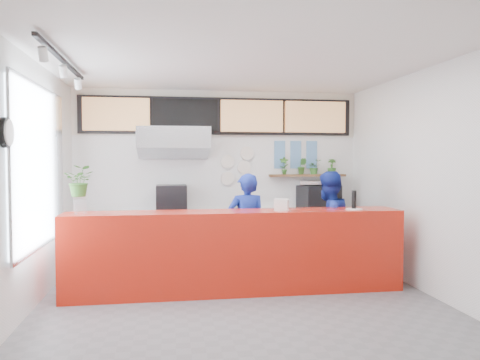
# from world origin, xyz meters

# --- Properties ---
(floor) EXTENTS (5.00, 5.00, 0.00)m
(floor) POSITION_xyz_m (0.00, 0.00, 0.00)
(floor) COLOR slate
(floor) RESTS_ON ground
(ceiling) EXTENTS (5.00, 5.00, 0.00)m
(ceiling) POSITION_xyz_m (0.00, 0.00, 3.00)
(ceiling) COLOR silver
(wall_back) EXTENTS (5.00, 0.00, 5.00)m
(wall_back) POSITION_xyz_m (0.00, 2.50, 1.50)
(wall_back) COLOR white
(wall_back) RESTS_ON ground
(wall_left) EXTENTS (0.00, 5.00, 5.00)m
(wall_left) POSITION_xyz_m (-2.50, 0.00, 1.50)
(wall_left) COLOR white
(wall_left) RESTS_ON ground
(wall_right) EXTENTS (0.00, 5.00, 5.00)m
(wall_right) POSITION_xyz_m (2.50, 0.00, 1.50)
(wall_right) COLOR white
(wall_right) RESTS_ON ground
(service_counter) EXTENTS (4.50, 0.60, 1.10)m
(service_counter) POSITION_xyz_m (0.00, 0.40, 0.55)
(service_counter) COLOR red
(service_counter) RESTS_ON ground
(cream_band) EXTENTS (5.00, 0.02, 0.80)m
(cream_band) POSITION_xyz_m (0.00, 2.49, 2.60)
(cream_band) COLOR beige
(cream_band) RESTS_ON wall_back
(prep_bench) EXTENTS (1.80, 0.60, 0.90)m
(prep_bench) POSITION_xyz_m (-0.80, 2.20, 0.45)
(prep_bench) COLOR #B2B5BA
(prep_bench) RESTS_ON ground
(panini_oven) EXTENTS (0.51, 0.51, 0.45)m
(panini_oven) POSITION_xyz_m (-0.84, 2.20, 1.13)
(panini_oven) COLOR black
(panini_oven) RESTS_ON prep_bench
(extraction_hood) EXTENTS (1.20, 0.70, 0.35)m
(extraction_hood) POSITION_xyz_m (-0.80, 2.15, 2.15)
(extraction_hood) COLOR #B2B5BA
(extraction_hood) RESTS_ON ceiling
(hood_lip) EXTENTS (1.20, 0.69, 0.31)m
(hood_lip) POSITION_xyz_m (-0.80, 2.15, 1.95)
(hood_lip) COLOR #B2B5BA
(hood_lip) RESTS_ON ceiling
(right_bench) EXTENTS (1.80, 0.60, 0.90)m
(right_bench) POSITION_xyz_m (1.50, 2.20, 0.45)
(right_bench) COLOR #B2B5BA
(right_bench) RESTS_ON ground
(espresso_machine) EXTENTS (0.74, 0.59, 0.43)m
(espresso_machine) POSITION_xyz_m (1.75, 2.20, 1.11)
(espresso_machine) COLOR black
(espresso_machine) RESTS_ON right_bench
(espresso_tray) EXTENTS (0.74, 0.62, 0.06)m
(espresso_tray) POSITION_xyz_m (1.75, 2.20, 1.38)
(espresso_tray) COLOR #B2B5B9
(espresso_tray) RESTS_ON espresso_machine
(herb_shelf) EXTENTS (1.40, 0.18, 0.04)m
(herb_shelf) POSITION_xyz_m (1.60, 2.40, 1.50)
(herb_shelf) COLOR brown
(herb_shelf) RESTS_ON wall_back
(menu_board_far_left) EXTENTS (1.10, 0.10, 0.55)m
(menu_board_far_left) POSITION_xyz_m (-1.75, 2.38, 2.55)
(menu_board_far_left) COLOR tan
(menu_board_far_left) RESTS_ON wall_back
(menu_board_mid_left) EXTENTS (1.10, 0.10, 0.55)m
(menu_board_mid_left) POSITION_xyz_m (-0.59, 2.38, 2.55)
(menu_board_mid_left) COLOR black
(menu_board_mid_left) RESTS_ON wall_back
(menu_board_mid_right) EXTENTS (1.10, 0.10, 0.55)m
(menu_board_mid_right) POSITION_xyz_m (0.57, 2.38, 2.55)
(menu_board_mid_right) COLOR tan
(menu_board_mid_right) RESTS_ON wall_back
(menu_board_far_right) EXTENTS (1.10, 0.10, 0.55)m
(menu_board_far_right) POSITION_xyz_m (1.73, 2.38, 2.55)
(menu_board_far_right) COLOR tan
(menu_board_far_right) RESTS_ON wall_back
(soffit) EXTENTS (4.80, 0.04, 0.65)m
(soffit) POSITION_xyz_m (0.00, 2.46, 2.55)
(soffit) COLOR black
(soffit) RESTS_ON wall_back
(window_pane) EXTENTS (0.04, 2.20, 1.90)m
(window_pane) POSITION_xyz_m (-2.47, 0.30, 1.70)
(window_pane) COLOR silver
(window_pane) RESTS_ON wall_left
(window_frame) EXTENTS (0.03, 2.30, 2.00)m
(window_frame) POSITION_xyz_m (-2.45, 0.30, 1.70)
(window_frame) COLOR #B2B5BA
(window_frame) RESTS_ON wall_left
(wall_clock_rim) EXTENTS (0.05, 0.30, 0.30)m
(wall_clock_rim) POSITION_xyz_m (-2.46, -0.90, 2.05)
(wall_clock_rim) COLOR black
(wall_clock_rim) RESTS_ON wall_left
(wall_clock_face) EXTENTS (0.02, 0.26, 0.26)m
(wall_clock_face) POSITION_xyz_m (-2.43, -0.90, 2.05)
(wall_clock_face) COLOR white
(wall_clock_face) RESTS_ON wall_left
(track_rail) EXTENTS (0.05, 2.40, 0.04)m
(track_rail) POSITION_xyz_m (-2.10, 0.00, 2.94)
(track_rail) COLOR black
(track_rail) RESTS_ON ceiling
(dec_plate_a) EXTENTS (0.24, 0.03, 0.24)m
(dec_plate_a) POSITION_xyz_m (0.15, 2.47, 1.75)
(dec_plate_a) COLOR silver
(dec_plate_a) RESTS_ON wall_back
(dec_plate_b) EXTENTS (0.24, 0.03, 0.24)m
(dec_plate_b) POSITION_xyz_m (0.45, 2.47, 1.65)
(dec_plate_b) COLOR silver
(dec_plate_b) RESTS_ON wall_back
(dec_plate_c) EXTENTS (0.24, 0.03, 0.24)m
(dec_plate_c) POSITION_xyz_m (0.15, 2.47, 1.45)
(dec_plate_c) COLOR silver
(dec_plate_c) RESTS_ON wall_back
(dec_plate_d) EXTENTS (0.24, 0.03, 0.24)m
(dec_plate_d) POSITION_xyz_m (0.50, 2.47, 1.90)
(dec_plate_d) COLOR silver
(dec_plate_d) RESTS_ON wall_back
(photo_frame_a) EXTENTS (0.20, 0.02, 0.25)m
(photo_frame_a) POSITION_xyz_m (1.10, 2.48, 2.00)
(photo_frame_a) COLOR #598CBF
(photo_frame_a) RESTS_ON wall_back
(photo_frame_b) EXTENTS (0.20, 0.02, 0.25)m
(photo_frame_b) POSITION_xyz_m (1.40, 2.48, 2.00)
(photo_frame_b) COLOR #598CBF
(photo_frame_b) RESTS_ON wall_back
(photo_frame_c) EXTENTS (0.20, 0.02, 0.25)m
(photo_frame_c) POSITION_xyz_m (1.70, 2.48, 2.00)
(photo_frame_c) COLOR #598CBF
(photo_frame_c) RESTS_ON wall_back
(photo_frame_d) EXTENTS (0.20, 0.02, 0.25)m
(photo_frame_d) POSITION_xyz_m (1.10, 2.48, 1.75)
(photo_frame_d) COLOR #598CBF
(photo_frame_d) RESTS_ON wall_back
(photo_frame_e) EXTENTS (0.20, 0.02, 0.25)m
(photo_frame_e) POSITION_xyz_m (1.40, 2.48, 1.75)
(photo_frame_e) COLOR #598CBF
(photo_frame_e) RESTS_ON wall_back
(photo_frame_f) EXTENTS (0.20, 0.02, 0.25)m
(photo_frame_f) POSITION_xyz_m (1.70, 2.48, 1.75)
(photo_frame_f) COLOR #598CBF
(photo_frame_f) RESTS_ON wall_back
(staff_center) EXTENTS (0.58, 0.39, 1.58)m
(staff_center) POSITION_xyz_m (0.25, 1.01, 0.79)
(staff_center) COLOR navy
(staff_center) RESTS_ON ground
(staff_right) EXTENTS (0.98, 0.91, 1.61)m
(staff_right) POSITION_xyz_m (1.46, 0.88, 0.81)
(staff_right) COLOR navy
(staff_right) RESTS_ON ground
(herb_a) EXTENTS (0.19, 0.15, 0.32)m
(herb_a) POSITION_xyz_m (1.16, 2.40, 1.68)
(herb_a) COLOR #326523
(herb_a) RESTS_ON herb_shelf
(herb_b) EXTENTS (0.20, 0.18, 0.30)m
(herb_b) POSITION_xyz_m (1.50, 2.40, 1.67)
(herb_b) COLOR #326523
(herb_b) RESTS_ON herb_shelf
(herb_c) EXTENTS (0.28, 0.25, 0.27)m
(herb_c) POSITION_xyz_m (1.72, 2.40, 1.65)
(herb_c) COLOR #326523
(herb_c) RESTS_ON herb_shelf
(herb_d) EXTENTS (0.19, 0.18, 0.28)m
(herb_d) POSITION_xyz_m (2.06, 2.40, 1.66)
(herb_d) COLOR #326523
(herb_d) RESTS_ON herb_shelf
(glass_vase) EXTENTS (0.17, 0.17, 0.19)m
(glass_vase) POSITION_xyz_m (-1.99, 0.34, 1.19)
(glass_vase) COLOR silver
(glass_vase) RESTS_ON service_counter
(basil_vase) EXTENTS (0.38, 0.34, 0.40)m
(basil_vase) POSITION_xyz_m (-1.99, 0.34, 1.52)
(basil_vase) COLOR #326523
(basil_vase) RESTS_ON glass_vase
(napkin_holder) EXTENTS (0.21, 0.18, 0.16)m
(napkin_holder) POSITION_xyz_m (0.60, 0.31, 1.18)
(napkin_holder) COLOR white
(napkin_holder) RESTS_ON service_counter
(white_plate) EXTENTS (0.28, 0.28, 0.02)m
(white_plate) POSITION_xyz_m (1.62, 0.30, 1.11)
(white_plate) COLOR white
(white_plate) RESTS_ON service_counter
(pepper_mill) EXTENTS (0.07, 0.07, 0.25)m
(pepper_mill) POSITION_xyz_m (1.62, 0.30, 1.24)
(pepper_mill) COLOR black
(pepper_mill) RESTS_ON white_plate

